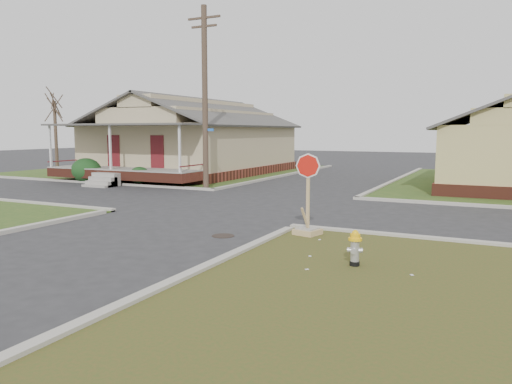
% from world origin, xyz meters
% --- Properties ---
extents(ground, '(120.00, 120.00, 0.00)m').
position_xyz_m(ground, '(0.00, 0.00, 0.00)').
color(ground, '#29292C').
rests_on(ground, ground).
extents(verge_far_left, '(19.00, 19.00, 0.05)m').
position_xyz_m(verge_far_left, '(-13.00, 18.00, 0.03)').
color(verge_far_left, '#2B491A').
rests_on(verge_far_left, ground).
extents(curbs, '(80.00, 40.00, 0.12)m').
position_xyz_m(curbs, '(0.00, 5.00, 0.00)').
color(curbs, '#A8A398').
rests_on(curbs, ground).
extents(manhole, '(0.64, 0.64, 0.01)m').
position_xyz_m(manhole, '(2.20, -0.50, 0.01)').
color(manhole, black).
rests_on(manhole, ground).
extents(corner_house, '(10.10, 15.50, 5.30)m').
position_xyz_m(corner_house, '(-10.00, 16.68, 2.28)').
color(corner_house, brown).
rests_on(corner_house, ground).
extents(utility_pole, '(1.80, 0.28, 9.00)m').
position_xyz_m(utility_pole, '(-4.20, 8.90, 4.66)').
color(utility_pole, '#3D2E23').
rests_on(utility_pole, ground).
extents(tree_far_left, '(0.22, 0.22, 4.90)m').
position_xyz_m(tree_far_left, '(-18.00, 12.00, 2.50)').
color(tree_far_left, '#3D2E23').
rests_on(tree_far_left, verge_far_left).
extents(fire_hydrant, '(0.29, 0.29, 0.78)m').
position_xyz_m(fire_hydrant, '(6.39, -2.11, 0.48)').
color(fire_hydrant, black).
rests_on(fire_hydrant, ground).
extents(stop_sign, '(0.65, 0.63, 2.28)m').
position_xyz_m(stop_sign, '(4.34, 0.53, 0.54)').
color(stop_sign, tan).
rests_on(stop_sign, ground).
extents(hedge_left, '(1.64, 1.35, 1.26)m').
position_xyz_m(hedge_left, '(-12.30, 8.93, 0.68)').
color(hedge_left, '#163D18').
rests_on(hedge_left, verge_far_left).
extents(hedge_right, '(1.31, 1.08, 1.00)m').
position_xyz_m(hedge_right, '(-8.52, 9.04, 0.55)').
color(hedge_right, '#163D18').
rests_on(hedge_right, verge_far_left).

